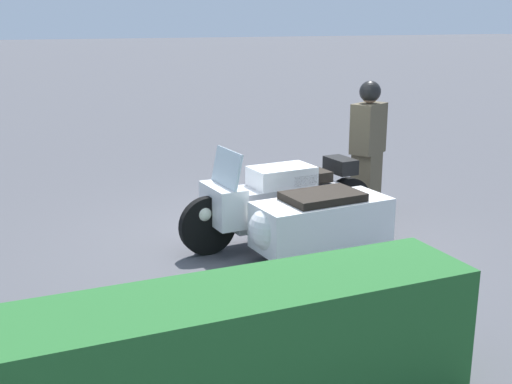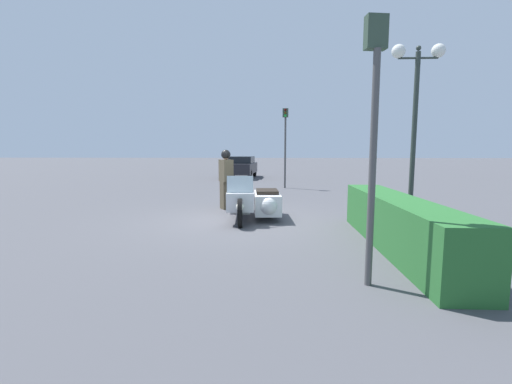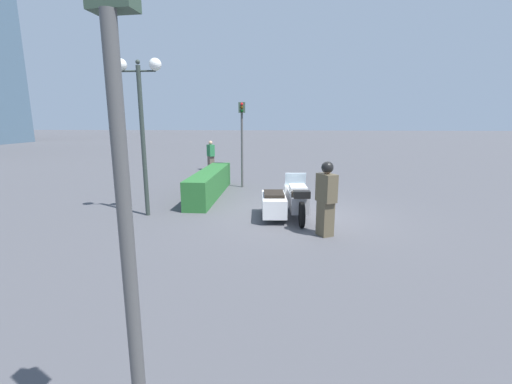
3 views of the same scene
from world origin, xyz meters
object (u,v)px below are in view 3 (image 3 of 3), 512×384
Objects in this scene: traffic_light_near at (242,132)px; traffic_light_far at (124,173)px; hedge_bush_curbside at (210,183)px; officer_rider at (326,197)px; police_motorcycle at (285,200)px; twin_lamp_post at (140,101)px; pedestrian_bystander at (211,156)px.

traffic_light_near is 0.91× the size of traffic_light_far.
hedge_bush_curbside is 1.42× the size of traffic_light_near.
traffic_light_far reaches higher than officer_rider.
police_motorcycle is 0.59× the size of twin_lamp_post.
pedestrian_bystander is at bearing 15.29° from traffic_light_far.
police_motorcycle is at bearing 92.41° from officer_rider.
twin_lamp_post is at bearing 154.60° from hedge_bush_curbside.
hedge_bush_curbside is 1.11× the size of twin_lamp_post.
hedge_bush_curbside is 6.39m from pedestrian_bystander.
hedge_bush_curbside is at bearing -38.17° from traffic_light_near.
twin_lamp_post reaches higher than traffic_light_near.
pedestrian_bystander reaches higher than hedge_bush_curbside.
pedestrian_bystander is (8.78, 3.94, 0.33)m from police_motorcycle.
pedestrian_bystander is (10.33, 4.88, -0.14)m from officer_rider.
officer_rider is 0.37× the size of hedge_bush_curbside.
officer_rider is at bearing -105.98° from twin_lamp_post.
traffic_light_far is (-7.48, 1.03, 1.92)m from police_motorcycle.
traffic_light_near is at bearing 80.38° from pedestrian_bystander.
traffic_light_near is at bearing 85.76° from officer_rider.
officer_rider is 6.42m from traffic_light_far.
hedge_bush_curbside is at bearing -25.40° from twin_lamp_post.
hedge_bush_curbside is 4.04m from twin_lamp_post.
officer_rider reaches higher than pedestrian_bystander.
police_motorcycle is 1.43× the size of officer_rider.
officer_rider is at bearing -13.20° from traffic_light_far.
hedge_bush_curbside is at bearing 42.51° from police_motorcycle.
traffic_light_far is at bearing -158.34° from twin_lamp_post.
traffic_light_far reaches higher than police_motorcycle.
twin_lamp_post is at bearing 54.24° from pedestrian_bystander.
twin_lamp_post is at bearing 87.99° from police_motorcycle.
pedestrian_bystander is at bearing -0.04° from twin_lamp_post.
twin_lamp_post is 7.93m from traffic_light_far.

